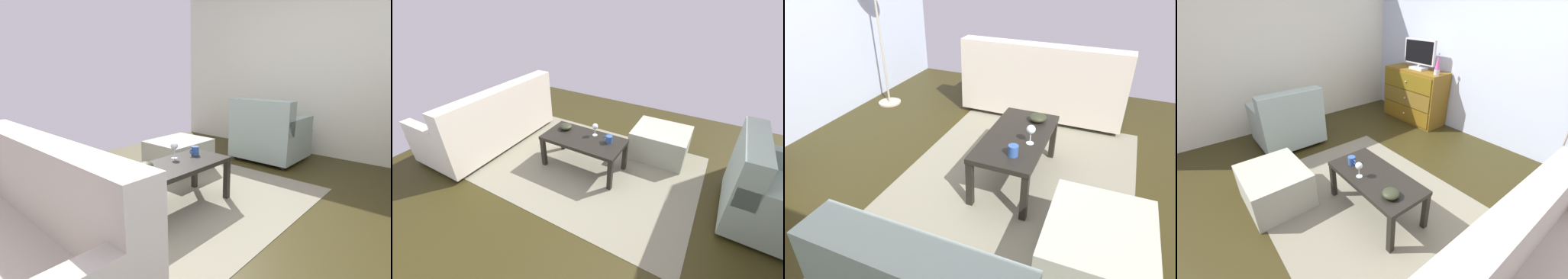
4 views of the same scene
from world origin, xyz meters
The scene contains 8 objects.
ground_plane centered at (0.00, 0.00, -0.03)m, with size 5.27×4.82×0.05m, color #2F2910.
area_rug centered at (0.20, -0.20, 0.00)m, with size 2.60×1.90×0.01m, color slate.
coffee_table centered at (0.28, -0.18, 0.37)m, with size 0.98×0.48×0.43m.
wine_glass centered at (0.19, -0.31, 0.54)m, with size 0.07×0.07×0.16m.
mug centered at (-0.02, -0.24, 0.47)m, with size 0.11×0.08×0.08m.
bowl_decorative centered at (0.59, -0.26, 0.46)m, with size 0.15×0.15×0.07m, color #2A2E1D.
couch_large centered at (1.72, -0.06, 0.34)m, with size 0.85×1.82×0.87m.
ottoman centered at (-0.48, -0.91, 0.20)m, with size 0.70×0.60×0.39m, color #9B9D8A.
Camera 3 is at (-2.01, -0.83, 1.74)m, focal length 30.76 mm.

